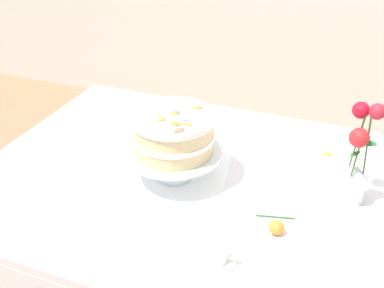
{
  "coord_description": "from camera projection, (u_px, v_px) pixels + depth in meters",
  "views": [
    {
      "loc": [
        0.39,
        -1.1,
        1.56
      ],
      "look_at": [
        -0.03,
        -0.01,
        0.86
      ],
      "focal_mm": 42.74,
      "sensor_mm": 36.0,
      "label": 1
    }
  ],
  "objects": [
    {
      "name": "dining_table",
      "position": [
        200.0,
        205.0,
        1.44
      ],
      "size": [
        1.4,
        1.0,
        0.74
      ],
      "color": "white",
      "rests_on": "ground"
    },
    {
      "name": "linen_napkin",
      "position": [
        174.0,
        177.0,
        1.42
      ],
      "size": [
        0.37,
        0.37,
        0.0
      ],
      "primitive_type": "cube",
      "rotation": [
        0.0,
        0.0,
        0.18
      ],
      "color": "white",
      "rests_on": "dining_table"
    },
    {
      "name": "cake_stand",
      "position": [
        174.0,
        155.0,
        1.38
      ],
      "size": [
        0.29,
        0.29,
        0.1
      ],
      "color": "silver",
      "rests_on": "linen_napkin"
    },
    {
      "name": "layer_cake",
      "position": [
        173.0,
        132.0,
        1.34
      ],
      "size": [
        0.25,
        0.25,
        0.13
      ],
      "color": "beige",
      "rests_on": "cake_stand"
    },
    {
      "name": "flower_vase",
      "position": [
        357.0,
        164.0,
        1.26
      ],
      "size": [
        0.09,
        0.1,
        0.31
      ],
      "color": "silver",
      "rests_on": "dining_table"
    },
    {
      "name": "teacup",
      "position": [
        213.0,
        252.0,
        1.11
      ],
      "size": [
        0.12,
        0.12,
        0.05
      ],
      "color": "white",
      "rests_on": "dining_table"
    },
    {
      "name": "fallen_rose",
      "position": [
        277.0,
        227.0,
        1.19
      ],
      "size": [
        0.11,
        0.1,
        0.04
      ],
      "color": "#2D6028",
      "rests_on": "dining_table"
    },
    {
      "name": "loose_petal_0",
      "position": [
        328.0,
        154.0,
        1.53
      ],
      "size": [
        0.05,
        0.03,
        0.0
      ],
      "primitive_type": "ellipsoid",
      "rotation": [
        0.0,
        0.0,
        3.27
      ],
      "color": "orange",
      "rests_on": "dining_table"
    }
  ]
}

